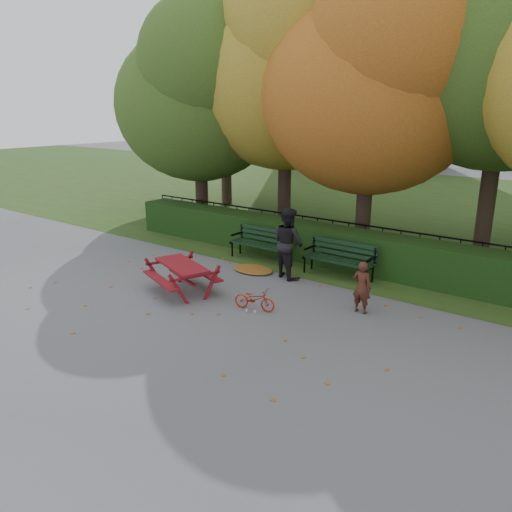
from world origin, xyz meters
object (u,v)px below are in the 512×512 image
Objects in this scene: picnic_table at (182,270)px; bicycle at (255,299)px; tree_b at (292,62)px; child at (362,287)px; adult at (288,243)px; tree_c at (380,77)px; tree_f at (227,65)px; bench_left at (262,241)px; bench_right at (340,256)px; tree_a at (201,93)px.

bicycle is (1.94, 0.16, -0.29)m from picnic_table.
tree_b reaches higher than child.
bicycle is (0.63, -2.19, -0.64)m from adult.
picnic_table is 2.14× the size of bicycle.
adult is at bearing -103.89° from tree_c.
tree_b is 5.32m from tree_f.
child is 1.22× the size of bicycle.
child is 2.66m from adult.
tree_c is 4.14× the size of picnic_table.
tree_b is 8.55m from bicycle.
bench_left is 1.00× the size of bench_right.
tree_a is at bearing 148.55° from picnic_table.
bench_right is at bearing -50.35° from child.
bench_left is at bearing 20.80° from bicycle.
child is at bearing 40.56° from picnic_table.
tree_b is 9.73× the size of bicycle.
tree_b reaches higher than bench_left.
tree_f is at bearing 146.08° from bench_right.
bench_left is 4.22m from child.
bench_right is at bearing -33.92° from tree_f.
bench_left and bench_right have the same top height.
adult is (7.21, -6.34, -4.81)m from tree_f.
tree_b is at bearing 166.55° from tree_c.
tree_a is 7.54m from picnic_table.
tree_f is 4.75× the size of picnic_table.
adult is (2.52, -3.85, -4.52)m from tree_b.
tree_c is 5.05m from adult.
tree_a reaches higher than adult.
tree_b is 3.42m from tree_c.
tree_f reaches higher than bicycle.
tree_c is 8.66m from tree_f.
tree_b is 4.88× the size of bench_left.
bicycle is (-1.83, -1.22, -0.31)m from child.
adult is at bearing -56.76° from tree_b.
bench_left is 1.02× the size of adult.
tree_b is 7.98m from picnic_table.
tree_c is 4.44× the size of bench_right.
tree_a is at bearing 37.41° from bicycle.
tree_b is 5.87m from bench_left.
bench_right is (0.27, -2.26, -4.30)m from tree_c.
tree_f is 5.10× the size of bench_left.
tree_a reaches higher than bicycle.
bench_left is (-2.13, -2.26, -4.30)m from tree_c.
picnic_table is 1.97m from bicycle.
tree_b is at bearing 14.51° from bicycle.
bench_right is (6.29, -1.88, -4.00)m from tree_a.
bench_right is (3.54, -3.04, -4.88)m from tree_b.
tree_a is 3.87× the size of picnic_table.
child is at bearing -25.29° from tree_a.
tree_a reaches higher than bench_right.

